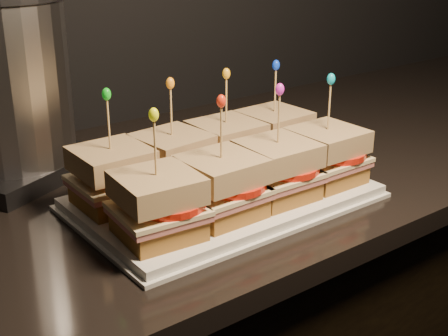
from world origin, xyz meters
TOP-DOWN VIEW (x-y plane):
  - granite_slab at (0.24, 1.68)m, footprint 2.37×0.66m
  - platter at (0.02, 1.55)m, footprint 0.41×0.25m
  - platter_rim at (0.02, 1.55)m, footprint 0.42×0.27m
  - sandwich_0_bread_bot at (-0.12, 1.61)m, footprint 0.09×0.09m
  - sandwich_0_ham at (-0.12, 1.61)m, footprint 0.10×0.10m
  - sandwich_0_cheese at (-0.12, 1.61)m, footprint 0.11×0.10m
  - sandwich_0_tomato at (-0.11, 1.60)m, footprint 0.09×0.09m
  - sandwich_0_bread_top at (-0.12, 1.61)m, footprint 0.10×0.10m
  - sandwich_0_pick at (-0.12, 1.61)m, footprint 0.00×0.00m
  - sandwich_0_frill at (-0.12, 1.61)m, footprint 0.01×0.01m
  - sandwich_1_bread_bot at (-0.02, 1.61)m, footprint 0.10×0.10m
  - sandwich_1_ham at (-0.02, 1.61)m, footprint 0.11×0.11m
  - sandwich_1_cheese at (-0.02, 1.61)m, footprint 0.11×0.11m
  - sandwich_1_tomato at (-0.01, 1.60)m, footprint 0.09×0.09m
  - sandwich_1_bread_top at (-0.02, 1.61)m, footprint 0.10×0.10m
  - sandwich_1_pick at (-0.02, 1.61)m, footprint 0.00×0.00m
  - sandwich_1_frill at (-0.02, 1.61)m, footprint 0.01×0.01m
  - sandwich_2_bread_bot at (0.07, 1.61)m, footprint 0.09×0.09m
  - sandwich_2_ham at (0.07, 1.61)m, footprint 0.10×0.10m
  - sandwich_2_cheese at (0.07, 1.61)m, footprint 0.10×0.10m
  - sandwich_2_tomato at (0.09, 1.60)m, footprint 0.09×0.09m
  - sandwich_2_bread_top at (0.07, 1.61)m, footprint 0.10×0.10m
  - sandwich_2_pick at (0.07, 1.61)m, footprint 0.00×0.00m
  - sandwich_2_frill at (0.07, 1.61)m, footprint 0.01×0.01m
  - sandwich_3_bread_bot at (0.17, 1.61)m, footprint 0.10×0.10m
  - sandwich_3_ham at (0.17, 1.61)m, footprint 0.11×0.10m
  - sandwich_3_cheese at (0.17, 1.61)m, footprint 0.11×0.10m
  - sandwich_3_tomato at (0.18, 1.60)m, footprint 0.09×0.09m
  - sandwich_3_bread_top at (0.17, 1.61)m, footprint 0.10×0.10m
  - sandwich_3_pick at (0.17, 1.61)m, footprint 0.00×0.00m
  - sandwich_3_frill at (0.17, 1.61)m, footprint 0.01×0.01m
  - sandwich_4_bread_bot at (-0.12, 1.49)m, footprint 0.10×0.10m
  - sandwich_4_ham at (-0.12, 1.49)m, footprint 0.11×0.11m
  - sandwich_4_cheese at (-0.12, 1.49)m, footprint 0.11×0.11m
  - sandwich_4_tomato at (-0.11, 1.49)m, footprint 0.09×0.09m
  - sandwich_4_bread_top at (-0.12, 1.49)m, footprint 0.10×0.10m
  - sandwich_4_pick at (-0.12, 1.49)m, footprint 0.00×0.00m
  - sandwich_4_frill at (-0.12, 1.49)m, footprint 0.01×0.01m
  - sandwich_5_bread_bot at (-0.02, 1.49)m, footprint 0.09×0.09m
  - sandwich_5_ham at (-0.02, 1.49)m, footprint 0.10×0.10m
  - sandwich_5_cheese at (-0.02, 1.49)m, footprint 0.11×0.10m
  - sandwich_5_tomato at (-0.01, 1.49)m, footprint 0.09×0.09m
  - sandwich_5_bread_top at (-0.02, 1.49)m, footprint 0.10×0.10m
  - sandwich_5_pick at (-0.02, 1.49)m, footprint 0.00×0.00m
  - sandwich_5_frill at (-0.02, 1.49)m, footprint 0.01×0.01m
  - sandwich_6_bread_bot at (0.07, 1.49)m, footprint 0.10×0.10m
  - sandwich_6_ham at (0.07, 1.49)m, footprint 0.11×0.10m
  - sandwich_6_cheese at (0.07, 1.49)m, footprint 0.11×0.10m
  - sandwich_6_tomato at (0.09, 1.49)m, footprint 0.09×0.09m
  - sandwich_6_bread_top at (0.07, 1.49)m, footprint 0.10×0.10m
  - sandwich_6_pick at (0.07, 1.49)m, footprint 0.00×0.00m
  - sandwich_6_frill at (0.07, 1.49)m, footprint 0.01×0.01m
  - sandwich_7_bread_bot at (0.17, 1.49)m, footprint 0.09×0.09m
  - sandwich_7_ham at (0.17, 1.49)m, footprint 0.10×0.10m
  - sandwich_7_cheese at (0.17, 1.49)m, footprint 0.10×0.10m
  - sandwich_7_tomato at (0.18, 1.49)m, footprint 0.09×0.09m
  - sandwich_7_bread_top at (0.17, 1.49)m, footprint 0.10×0.10m
  - sandwich_7_pick at (0.17, 1.49)m, footprint 0.00×0.00m
  - sandwich_7_frill at (0.17, 1.49)m, footprint 0.01×0.01m
  - appliance_base at (-0.17, 1.84)m, footprint 0.29×0.27m
  - appliance_body at (-0.17, 1.84)m, footprint 0.19×0.19m
  - appliance at (-0.17, 1.84)m, footprint 0.23×0.19m

SIDE VIEW (x-z plane):
  - granite_slab at x=0.24m, z-range 0.85..0.88m
  - platter_rim at x=0.02m, z-range 0.88..0.88m
  - platter at x=0.02m, z-range 0.88..0.90m
  - appliance_base at x=-0.17m, z-range 0.88..0.91m
  - sandwich_0_bread_bot at x=-0.12m, z-range 0.90..0.92m
  - sandwich_1_bread_bot at x=-0.02m, z-range 0.90..0.92m
  - sandwich_2_bread_bot at x=0.07m, z-range 0.90..0.92m
  - sandwich_3_bread_bot at x=0.17m, z-range 0.90..0.92m
  - sandwich_4_bread_bot at x=-0.12m, z-range 0.90..0.92m
  - sandwich_5_bread_bot at x=-0.02m, z-range 0.90..0.92m
  - sandwich_6_bread_bot at x=0.07m, z-range 0.90..0.92m
  - sandwich_7_bread_bot at x=0.17m, z-range 0.90..0.92m
  - sandwich_0_ham at x=-0.12m, z-range 0.92..0.93m
  - sandwich_1_ham at x=-0.02m, z-range 0.92..0.93m
  - sandwich_2_ham at x=0.07m, z-range 0.92..0.93m
  - sandwich_3_ham at x=0.17m, z-range 0.92..0.93m
  - sandwich_4_ham at x=-0.12m, z-range 0.92..0.93m
  - sandwich_5_ham at x=-0.02m, z-range 0.92..0.93m
  - sandwich_6_ham at x=0.07m, z-range 0.92..0.93m
  - sandwich_7_ham at x=0.17m, z-range 0.92..0.93m
  - sandwich_0_cheese at x=-0.12m, z-range 0.93..0.94m
  - sandwich_1_cheese at x=-0.02m, z-range 0.93..0.94m
  - sandwich_2_cheese at x=0.07m, z-range 0.93..0.94m
  - sandwich_3_cheese at x=0.17m, z-range 0.93..0.94m
  - sandwich_4_cheese at x=-0.12m, z-range 0.93..0.94m
  - sandwich_5_cheese at x=-0.02m, z-range 0.93..0.94m
  - sandwich_6_cheese at x=0.07m, z-range 0.93..0.94m
  - sandwich_7_cheese at x=0.17m, z-range 0.93..0.94m
  - sandwich_0_tomato at x=-0.11m, z-range 0.94..0.95m
  - sandwich_1_tomato at x=-0.01m, z-range 0.94..0.95m
  - sandwich_2_tomato at x=0.09m, z-range 0.94..0.95m
  - sandwich_3_tomato at x=0.18m, z-range 0.94..0.95m
  - sandwich_4_tomato at x=-0.11m, z-range 0.94..0.95m
  - sandwich_5_tomato at x=-0.01m, z-range 0.94..0.95m
  - sandwich_6_tomato at x=0.09m, z-range 0.94..0.95m
  - sandwich_7_tomato at x=0.18m, z-range 0.94..0.95m
  - sandwich_0_bread_top at x=-0.12m, z-range 0.95..0.98m
  - sandwich_1_bread_top at x=-0.02m, z-range 0.95..0.98m
  - sandwich_2_bread_top at x=0.07m, z-range 0.95..0.98m
  - sandwich_3_bread_top at x=0.17m, z-range 0.95..0.98m
  - sandwich_4_bread_top at x=-0.12m, z-range 0.95..0.98m
  - sandwich_5_bread_top at x=-0.02m, z-range 0.95..0.98m
  - sandwich_6_bread_top at x=0.07m, z-range 0.95..0.98m
  - sandwich_7_bread_top at x=0.17m, z-range 0.95..0.98m
  - sandwich_0_pick at x=-0.12m, z-range 0.96..1.05m
  - sandwich_1_pick at x=-0.02m, z-range 0.96..1.05m
  - sandwich_2_pick at x=0.07m, z-range 0.96..1.05m
  - sandwich_3_pick at x=0.17m, z-range 0.96..1.05m
  - sandwich_4_pick at x=-0.12m, z-range 0.96..1.05m
  - sandwich_5_pick at x=-0.02m, z-range 0.96..1.05m
  - sandwich_6_pick at x=0.07m, z-range 0.96..1.05m
  - sandwich_7_pick at x=0.17m, z-range 0.96..1.05m
  - appliance at x=-0.17m, z-range 0.88..1.17m
  - appliance_body at x=-0.17m, z-range 0.91..1.16m
  - sandwich_0_frill at x=-0.12m, z-range 1.04..1.06m
  - sandwich_1_frill at x=-0.02m, z-range 1.04..1.06m
  - sandwich_2_frill at x=0.07m, z-range 1.04..1.06m
  - sandwich_3_frill at x=0.17m, z-range 1.04..1.06m
  - sandwich_4_frill at x=-0.12m, z-range 1.04..1.06m
  - sandwich_5_frill at x=-0.02m, z-range 1.04..1.06m
  - sandwich_6_frill at x=0.07m, z-range 1.04..1.06m
  - sandwich_7_frill at x=0.17m, z-range 1.04..1.06m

